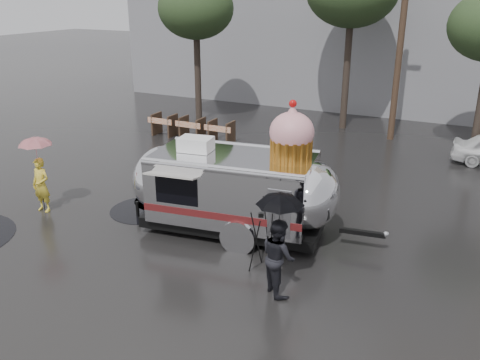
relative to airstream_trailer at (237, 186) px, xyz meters
The scene contains 11 objects.
ground 2.89m from the airstream_trailer, 100.94° to the right, with size 120.00×120.00×0.00m, color black.
puddles 5.87m from the airstream_trailer, 158.43° to the right, with size 6.39×7.53×0.01m.
utility_pole 12.12m from the airstream_trailer, 80.05° to the left, with size 1.60×0.28×9.00m.
tree_left 13.54m from the airstream_trailer, 125.46° to the left, with size 3.64×3.64×6.95m.
barricade_row 9.64m from the airstream_trailer, 128.93° to the left, with size 4.30×0.80×1.00m.
airstream_trailer is the anchor object (origin of this frame).
person_left 6.11m from the airstream_trailer, 167.23° to the right, with size 0.61×0.40×1.68m, color yellow.
umbrella_pink 6.12m from the airstream_trailer, 167.23° to the right, with size 1.20×1.20×2.37m.
person_right 3.20m from the airstream_trailer, 46.34° to the right, with size 0.85×0.47×1.77m, color black.
umbrella_black 3.22m from the airstream_trailer, 46.34° to the right, with size 1.25×1.25×2.40m.
tripod 2.18m from the airstream_trailer, 47.43° to the right, with size 0.61×0.59×1.50m.
Camera 1 is at (6.29, -8.97, 6.38)m, focal length 38.00 mm.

